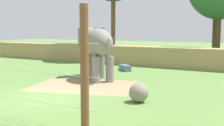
{
  "coord_description": "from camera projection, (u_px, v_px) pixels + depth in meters",
  "views": [
    {
      "loc": [
        8.95,
        -9.53,
        3.07
      ],
      "look_at": [
        1.9,
        2.87,
        1.4
      ],
      "focal_mm": 45.92,
      "sensor_mm": 36.0,
      "label": 1
    }
  ],
  "objects": [
    {
      "name": "ground_plane",
      "position": [
        44.0,
        98.0,
        12.98
      ],
      "size": [
        120.0,
        120.0,
        0.0
      ],
      "primitive_type": "plane",
      "color": "#5B7F3D"
    },
    {
      "name": "enrichment_ball",
      "position": [
        139.0,
        93.0,
        12.12
      ],
      "size": [
        0.83,
        0.83,
        0.83
      ],
      "primitive_type": "sphere",
      "color": "gray",
      "rests_on": "ground"
    },
    {
      "name": "elephant",
      "position": [
        97.0,
        45.0,
        17.49
      ],
      "size": [
        3.78,
        3.39,
        3.21
      ],
      "color": "gray",
      "rests_on": "ground"
    },
    {
      "name": "dirt_patch",
      "position": [
        84.0,
        86.0,
        15.73
      ],
      "size": [
        6.43,
        5.59,
        0.01
      ],
      "primitive_type": "cube",
      "rotation": [
        0.0,
        0.0,
        0.3
      ],
      "color": "#937F5B",
      "rests_on": "ground"
    },
    {
      "name": "embankment_wall",
      "position": [
        152.0,
        56.0,
        24.22
      ],
      "size": [
        36.0,
        1.8,
        1.64
      ],
      "primitive_type": "cube",
      "color": "tan",
      "rests_on": "ground"
    },
    {
      "name": "feed_trough",
      "position": [
        125.0,
        68.0,
        21.44
      ],
      "size": [
        1.37,
        1.32,
        0.44
      ],
      "color": "slate",
      "rests_on": "ground"
    }
  ]
}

